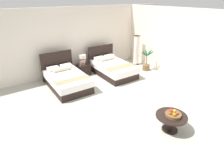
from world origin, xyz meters
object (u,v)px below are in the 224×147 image
Objects in this scene: bed_near_corner at (112,68)px; loose_apple at (171,108)px; coffee_table at (171,119)px; nightstand at (84,69)px; vase at (81,63)px; bed_near_window at (66,80)px; floor_lamp_corner at (136,50)px; table_lamp at (83,59)px; fruit_bowl at (173,114)px; potted_palm at (146,64)px.

bed_near_corner is 3.77m from loose_apple.
nightstand is at bearing 91.25° from coffee_table.
bed_near_window is at bearing -143.95° from vase.
bed_near_corner is at bearing -167.31° from floor_lamp_corner.
vase reaches higher than coffee_table.
vase is at bearing -157.93° from table_lamp.
bed_near_window reaches higher than bed_near_corner.
bed_near_window is at bearing 107.12° from fruit_bowl.
fruit_bowl is at bearing -88.61° from table_lamp.
bed_near_window is at bearing 107.09° from coffee_table.
table_lamp is (1.10, 0.75, 0.41)m from bed_near_window.
table_lamp is at bearing 22.07° from vase.
coffee_table is at bearing -126.35° from potted_palm.
floor_lamp_corner reaches higher than bed_near_corner.
vase is at bearing 156.88° from potted_palm.
nightstand is 0.47m from table_lamp.
fruit_bowl reaches higher than nightstand.
coffee_table is 0.16m from fruit_bowl.
nightstand is 4.67m from fruit_bowl.
floor_lamp_corner is 0.99m from potted_palm.
coffee_table is 5.04m from floor_lamp_corner.
loose_apple is 0.07× the size of potted_palm.
fruit_bowl is 0.41× the size of potted_palm.
potted_palm is (3.71, -0.49, -0.02)m from bed_near_window.
table_lamp is (-1.03, 0.76, 0.40)m from bed_near_corner.
coffee_table is 0.80× the size of potted_palm.
floor_lamp_corner reaches higher than table_lamp.
bed_near_window is at bearing -146.33° from nightstand.
fruit_bowl is 5.06m from floor_lamp_corner.
potted_palm is at bearing 53.65° from coffee_table.
potted_palm is at bearing -25.36° from table_lamp.
floor_lamp_corner is (2.74, -0.35, 0.50)m from nightstand.
floor_lamp_corner is (3.84, 0.38, 0.44)m from bed_near_window.
vase is at bearing 93.24° from fruit_bowl.
loose_apple is at bearing -85.98° from table_lamp.
bed_near_corner is at bearing 79.06° from loose_apple.
floor_lamp_corner is (2.43, 4.09, 0.25)m from loose_apple.
nightstand is 4.45m from loose_apple.
vase is at bearing 149.36° from bed_near_corner.
bed_near_corner is 1.81m from floor_lamp_corner.
potted_palm is at bearing -7.47° from bed_near_window.
bed_near_window reaches higher than table_lamp.
potted_palm is (2.51, 3.41, -0.06)m from coffee_table.
nightstand is 0.63× the size of coffee_table.
bed_near_corner is at bearing -30.64° from vase.
bed_near_window is 4.85× the size of table_lamp.
nightstand is 0.51× the size of potted_palm.
vase is 0.19× the size of potted_palm.
table_lamp is 0.29× the size of floor_lamp_corner.
fruit_bowl is (0.01, -0.03, 0.16)m from coffee_table.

